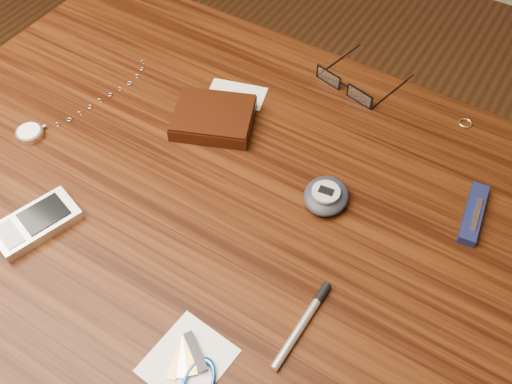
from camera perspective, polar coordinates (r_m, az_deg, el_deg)
ground at (r=1.45m, az=-2.01°, el=-18.60°), size 3.80×3.80×0.00m
desk at (r=0.87m, az=-3.19°, el=-4.23°), size 1.00×0.70×0.75m
wallet_and_card at (r=0.86m, az=-4.21°, el=7.49°), size 0.14×0.18×0.03m
eyeglasses at (r=0.93m, az=9.04°, el=10.50°), size 0.14×0.14×0.02m
gold_ring at (r=0.93m, az=20.19°, el=6.50°), size 0.02×0.02×0.00m
pocket_watch at (r=0.91m, az=-21.35°, el=5.69°), size 0.08×0.24×0.01m
pda_phone at (r=0.80m, az=-21.14°, el=-2.89°), size 0.09×0.12×0.02m
pedometer at (r=0.77m, az=7.02°, el=-0.36°), size 0.07×0.08×0.03m
notepad_keys at (r=0.66m, az=-6.31°, el=-17.43°), size 0.10×0.10×0.01m
pocket_knife at (r=0.81m, az=20.92°, el=-2.01°), size 0.04×0.10×0.01m
silver_pen at (r=0.68m, az=5.04°, el=-12.45°), size 0.01×0.12×0.01m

